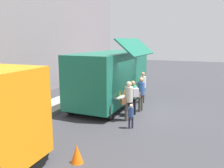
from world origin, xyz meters
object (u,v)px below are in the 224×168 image
Objects in this scene: food_truck_main at (111,76)px; traffic_cone_orange at (77,154)px; customer_front_ordering at (141,91)px; customer_mid_with_backpack at (133,94)px; customer_rear_waiting at (128,98)px; trash_bin at (100,82)px; child_near_queue at (131,114)px; customer_extra_browsing at (143,84)px.

food_truck_main is 6.53m from traffic_cone_orange.
traffic_cone_orange is 5.61m from customer_front_ordering.
customer_front_ordering is at bearing -56.43° from customer_mid_with_backpack.
customer_rear_waiting is at bearing -3.86° from traffic_cone_orange.
customer_rear_waiting reaches higher than trash_bin.
child_near_queue is at bearing 152.43° from customer_rear_waiting.
trash_bin is 6.47m from customer_mid_with_backpack.
customer_extra_browsing is at bearing -54.02° from food_truck_main.
trash_bin is at bearing -33.97° from customer_front_ordering.
trash_bin is at bearing -68.32° from customer_extra_browsing.
traffic_cone_orange is 0.32× the size of customer_extra_browsing.
trash_bin is 1.01× the size of child_near_queue.
customer_extra_browsing is (1.72, 0.35, 0.02)m from customer_front_ordering.
customer_mid_with_backpack is (-0.74, 0.18, -0.01)m from customer_front_ordering.
customer_front_ordering is at bearing -29.00° from child_near_queue.
food_truck_main is 2.07m from customer_front_ordering.
traffic_cone_orange is 4.08m from customer_rear_waiting.
customer_rear_waiting is at bearing 59.09° from customer_extra_browsing.
customer_extra_browsing is (2.46, 0.17, 0.03)m from customer_mid_with_backpack.
trash_bin is at bearing -17.68° from customer_rear_waiting.
customer_mid_with_backpack is at bearing -50.54° from customer_rear_waiting.
traffic_cone_orange is 0.32× the size of customer_front_ordering.
child_near_queue is (3.16, -0.65, 0.33)m from traffic_cone_orange.
customer_mid_with_backpack is at bearing -128.36° from food_truck_main.
food_truck_main is 5.99× the size of trash_bin.
customer_rear_waiting is at bearing 96.26° from customer_front_ordering.
customer_mid_with_backpack is 0.81m from customer_rear_waiting.
food_truck_main is 6.07× the size of child_near_queue.
child_near_queue is at bearing 107.43° from customer_front_ordering.
child_near_queue is (-4.10, -0.58, -0.43)m from customer_extra_browsing.
customer_mid_with_backpack reaches higher than trash_bin.
child_near_queue is (-1.64, -0.41, -0.40)m from customer_mid_with_backpack.
trash_bin is at bearing -4.51° from customer_mid_with_backpack.
customer_front_ordering reaches higher than child_near_queue.
customer_mid_with_backpack is at bearing 59.66° from customer_extra_browsing.
customer_front_ordering is 0.76m from customer_mid_with_backpack.
traffic_cone_orange is 0.54× the size of child_near_queue.
customer_rear_waiting is at bearing -9.88° from child_near_queue.
food_truck_main is at bearing -0.32° from child_near_queue.
customer_front_ordering is (-4.31, -4.19, 0.50)m from trash_bin.
food_truck_main is at bearing 6.64° from customer_mid_with_backpack.
customer_rear_waiting is at bearing -145.41° from trash_bin.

